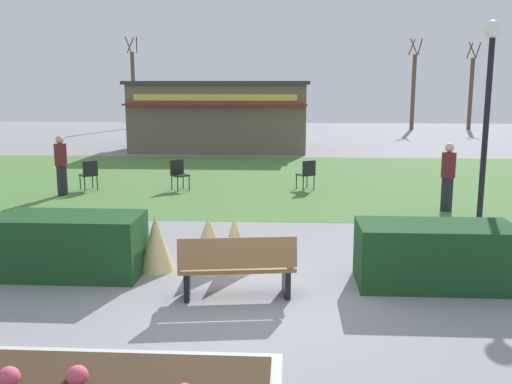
% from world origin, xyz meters
% --- Properties ---
extents(ground_plane, '(80.00, 80.00, 0.00)m').
position_xyz_m(ground_plane, '(0.00, 0.00, 0.00)').
color(ground_plane, gray).
extents(lawn_patch, '(36.00, 12.00, 0.01)m').
position_xyz_m(lawn_patch, '(0.00, 10.87, 0.00)').
color(lawn_patch, '#4C7A38').
rests_on(lawn_patch, ground_plane).
extents(park_bench, '(1.75, 0.75, 0.95)m').
position_xyz_m(park_bench, '(-0.23, 0.12, 0.48)').
color(park_bench, olive).
rests_on(park_bench, ground_plane).
extents(hedge_left, '(2.31, 1.10, 1.00)m').
position_xyz_m(hedge_left, '(-3.04, 1.02, 0.50)').
color(hedge_left, '#19421E').
rests_on(hedge_left, ground_plane).
extents(hedge_right, '(2.39, 1.10, 0.97)m').
position_xyz_m(hedge_right, '(2.78, 0.86, 0.48)').
color(hedge_right, '#19421E').
rests_on(hedge_right, ground_plane).
extents(ornamental_grass_behind_left, '(0.73, 0.73, 0.92)m').
position_xyz_m(ornamental_grass_behind_left, '(-0.82, 1.37, 0.46)').
color(ornamental_grass_behind_left, '#D1BC7F').
rests_on(ornamental_grass_behind_left, ground_plane).
extents(ornamental_grass_behind_right, '(0.58, 0.58, 0.94)m').
position_xyz_m(ornamental_grass_behind_right, '(-0.38, 1.32, 0.47)').
color(ornamental_grass_behind_right, '#D1BC7F').
rests_on(ornamental_grass_behind_right, ground_plane).
extents(ornamental_grass_behind_center, '(0.59, 0.59, 0.96)m').
position_xyz_m(ornamental_grass_behind_center, '(-1.70, 1.32, 0.48)').
color(ornamental_grass_behind_center, '#D1BC7F').
rests_on(ornamental_grass_behind_center, ground_plane).
extents(lamppost_mid, '(0.36, 0.36, 4.37)m').
position_xyz_m(lamppost_mid, '(4.60, 4.42, 2.74)').
color(lamppost_mid, black).
rests_on(lamppost_mid, ground_plane).
extents(trash_bin, '(0.52, 0.52, 0.76)m').
position_xyz_m(trash_bin, '(-3.25, 0.82, 0.38)').
color(trash_bin, '#2D4233').
rests_on(trash_bin, ground_plane).
extents(food_kiosk, '(8.38, 5.31, 3.26)m').
position_xyz_m(food_kiosk, '(-2.81, 19.99, 1.64)').
color(food_kiosk, '#6B5B4C').
rests_on(food_kiosk, ground_plane).
extents(cafe_chair_west, '(0.62, 0.62, 0.89)m').
position_xyz_m(cafe_chair_west, '(-2.77, 8.81, 0.53)').
color(cafe_chair_west, black).
rests_on(cafe_chair_west, ground_plane).
extents(cafe_chair_east, '(0.60, 0.60, 0.89)m').
position_xyz_m(cafe_chair_east, '(1.03, 9.04, 0.53)').
color(cafe_chair_east, black).
rests_on(cafe_chair_east, ground_plane).
extents(cafe_chair_center, '(0.62, 0.62, 0.89)m').
position_xyz_m(cafe_chair_center, '(-5.40, 8.57, 0.53)').
color(cafe_chair_center, black).
rests_on(cafe_chair_center, ground_plane).
extents(person_strolling, '(0.34, 0.34, 1.69)m').
position_xyz_m(person_strolling, '(-5.89, 7.75, 0.86)').
color(person_strolling, '#23232D').
rests_on(person_strolling, ground_plane).
extents(person_standing, '(0.34, 0.34, 1.69)m').
position_xyz_m(person_standing, '(4.40, 6.31, 0.86)').
color(person_standing, '#23232D').
rests_on(person_standing, ground_plane).
extents(parked_car_west_slot, '(4.32, 2.29, 1.20)m').
position_xyz_m(parked_car_west_slot, '(-5.35, 27.73, 0.64)').
color(parked_car_west_slot, navy).
rests_on(parked_car_west_slot, ground_plane).
extents(tree_left_bg, '(0.91, 0.96, 6.24)m').
position_xyz_m(tree_left_bg, '(9.06, 33.10, 2.75)').
color(tree_left_bg, brown).
rests_on(tree_left_bg, ground_plane).
extents(tree_right_bg, '(0.91, 0.96, 6.02)m').
position_xyz_m(tree_right_bg, '(13.20, 33.76, 2.64)').
color(tree_right_bg, brown).
rests_on(tree_right_bg, ground_plane).
extents(tree_center_bg, '(0.91, 0.96, 6.50)m').
position_xyz_m(tree_center_bg, '(-10.89, 33.78, 2.88)').
color(tree_center_bg, brown).
rests_on(tree_center_bg, ground_plane).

